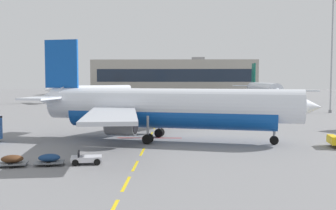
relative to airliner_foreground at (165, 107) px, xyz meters
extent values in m
plane|color=slate|center=(19.94, 20.04, -3.95)|extent=(400.00, 400.00, 0.00)
cube|color=yellow|center=(-2.06, -19.27, -3.95)|extent=(0.24, 4.00, 0.01)
cube|color=yellow|center=(-2.06, -13.64, -3.95)|extent=(0.24, 4.00, 0.01)
cube|color=yellow|center=(-2.06, -7.24, -3.95)|extent=(0.24, 4.00, 0.01)
cube|color=yellow|center=(-2.06, -0.65, -3.95)|extent=(0.24, 4.00, 0.01)
cube|color=yellow|center=(-2.06, 5.21, -3.95)|extent=(0.24, 4.00, 0.01)
cube|color=yellow|center=(-2.06, 12.44, -3.95)|extent=(0.24, 4.00, 0.01)
cube|color=yellow|center=(-2.06, 18.51, -3.95)|extent=(0.24, 4.00, 0.01)
cube|color=yellow|center=(-2.06, 24.04, -3.95)|extent=(0.24, 4.00, 0.01)
cube|color=yellow|center=(-2.06, 30.30, -3.95)|extent=(0.24, 4.00, 0.01)
cube|color=yellow|center=(-2.06, 36.37, -3.95)|extent=(0.24, 4.00, 0.01)
cube|color=yellow|center=(-2.06, 43.68, -3.95)|extent=(0.24, 4.00, 0.01)
cube|color=yellow|center=(-2.06, 50.29, -3.95)|extent=(0.24, 4.00, 0.01)
cube|color=yellow|center=(-2.06, 56.51, -3.95)|extent=(0.24, 4.00, 0.01)
cube|color=yellow|center=(-2.06, 62.18, -3.95)|extent=(0.24, 4.00, 0.01)
cube|color=yellow|center=(-2.06, 69.06, -3.95)|extent=(0.24, 4.00, 0.01)
cube|color=#B21414|center=(-2.06, 2.04, -3.95)|extent=(8.00, 0.40, 0.01)
cylinder|color=silver|center=(0.57, -0.12, 0.35)|extent=(30.24, 9.83, 3.80)
cylinder|color=#0F479E|center=(0.57, -0.12, -0.69)|extent=(24.70, 8.40, 3.50)
cone|color=silver|center=(15.31, -3.17, 0.35)|extent=(4.18, 4.36, 3.72)
cone|color=silver|center=(-14.85, 3.08, 0.83)|extent=(4.77, 4.02, 3.23)
cube|color=#192333|center=(14.28, -2.96, 1.02)|extent=(2.15, 3.12, 0.60)
cube|color=#0F479E|center=(-13.14, 2.72, 5.25)|extent=(4.38, 1.25, 6.00)
cube|color=silver|center=(-13.17, 6.00, 1.11)|extent=(4.43, 6.92, 0.24)
cube|color=silver|center=(-14.47, -0.27, 1.11)|extent=(4.43, 6.92, 0.24)
cube|color=#B7BCC6|center=(-1.59, 9.01, -0.12)|extent=(12.87, 17.04, 0.36)
cube|color=#B7BCC6|center=(-5.04, -7.64, -0.12)|extent=(7.00, 17.48, 0.36)
cylinder|color=#4C4F54|center=(-2.35, 6.10, -1.57)|extent=(3.56, 2.71, 2.10)
cylinder|color=black|center=(-0.78, 5.78, -1.57)|extent=(0.48, 1.77, 1.79)
cylinder|color=#4C4F54|center=(-4.58, -4.67, -1.57)|extent=(3.56, 2.71, 2.10)
cylinder|color=black|center=(-3.02, -4.99, -1.57)|extent=(0.48, 1.77, 1.79)
cylinder|color=gray|center=(12.23, -2.53, -2.12)|extent=(0.28, 0.28, 2.67)
cylinder|color=black|center=(12.23, -2.53, -3.45)|extent=(1.03, 0.48, 0.99)
cylinder|color=gray|center=(-0.86, 2.83, -2.09)|extent=(0.28, 0.28, 2.61)
cylinder|color=black|center=(-0.79, 3.18, -3.40)|extent=(1.15, 0.57, 1.10)
cylinder|color=black|center=(-0.93, 2.49, -3.40)|extent=(1.15, 0.57, 1.10)
cylinder|color=gray|center=(-1.91, -2.26, -2.09)|extent=(0.28, 0.28, 2.61)
cylinder|color=black|center=(-1.84, -1.92, -3.40)|extent=(1.15, 0.57, 1.10)
cylinder|color=black|center=(-1.98, -2.60, -3.40)|extent=(1.15, 0.57, 1.10)
cube|color=yellow|center=(18.13, -3.93, -2.83)|extent=(1.05, 2.59, 0.24)
cylinder|color=black|center=(19.04, -2.64, -3.50)|extent=(0.95, 0.52, 0.90)
cylinder|color=silver|center=(25.27, 66.34, 0.34)|extent=(4.09, 30.08, 3.79)
cylinder|color=#0F604C|center=(25.27, 66.34, -0.70)|extent=(3.73, 24.49, 3.49)
cone|color=silver|center=(25.42, 51.32, 0.34)|extent=(3.75, 3.53, 3.72)
cone|color=silver|center=(25.12, 82.06, 0.82)|extent=(3.26, 4.22, 3.22)
cube|color=#192333|center=(25.41, 52.37, 1.01)|extent=(2.86, 1.62, 0.60)
cube|color=#0F604C|center=(25.14, 80.32, 5.23)|extent=(0.40, 4.40, 5.99)
cube|color=silver|center=(28.32, 81.05, 1.10)|extent=(6.42, 3.26, 0.24)
cube|color=silver|center=(21.93, 80.98, 1.10)|extent=(6.42, 3.26, 0.24)
cube|color=#B7BCC6|center=(33.72, 70.39, -0.13)|extent=(17.61, 9.99, 0.36)
cube|color=#B7BCC6|center=(16.75, 70.23, -0.13)|extent=(17.59, 10.27, 0.36)
cylinder|color=#4C4F54|center=(30.72, 70.51, -1.58)|extent=(2.13, 3.21, 2.10)
cylinder|color=black|center=(30.74, 68.92, -1.58)|extent=(1.78, 0.14, 1.78)
cylinder|color=#4C4F54|center=(19.74, 70.41, -1.58)|extent=(2.13, 3.21, 2.10)
cylinder|color=black|center=(19.76, 68.81, -1.58)|extent=(1.78, 0.14, 1.78)
cylinder|color=gray|center=(25.39, 54.47, -2.13)|extent=(0.28, 0.28, 2.66)
cylinder|color=black|center=(25.39, 54.47, -3.46)|extent=(0.29, 0.99, 0.99)
cylinder|color=gray|center=(27.85, 68.36, -2.10)|extent=(0.28, 0.28, 2.61)
cylinder|color=black|center=(28.20, 68.37, -3.40)|extent=(0.36, 1.10, 1.10)
cylinder|color=black|center=(27.50, 68.36, -3.40)|extent=(0.36, 1.10, 1.10)
cylinder|color=gray|center=(22.66, 68.31, -2.10)|extent=(0.28, 0.28, 2.61)
cylinder|color=black|center=(23.01, 68.32, -3.40)|extent=(0.36, 1.10, 1.10)
cylinder|color=black|center=(22.31, 68.31, -3.40)|extent=(0.36, 1.10, 1.10)
cylinder|color=silver|center=(-25.50, 75.82, -0.33)|extent=(22.67, 17.03, 3.20)
cylinder|color=orange|center=(-25.50, 75.82, -1.21)|extent=(18.65, 14.14, 2.94)
cone|color=silver|center=(-15.07, 83.02, -0.33)|extent=(4.21, 4.25, 3.14)
cone|color=silver|center=(-36.41, 68.28, 0.07)|extent=(4.46, 4.25, 2.72)
cube|color=#192333|center=(-15.80, 82.51, 0.23)|extent=(2.47, 2.74, 0.51)
cube|color=orange|center=(-35.20, 69.12, 3.80)|extent=(3.22, 2.35, 5.05)
cube|color=silver|center=(-37.21, 71.00, 0.31)|extent=(5.28, 5.97, 0.20)
cube|color=silver|center=(-34.15, 66.57, 0.31)|extent=(5.28, 5.97, 0.20)
cube|color=#B7BCC6|center=(-32.32, 79.80, -0.73)|extent=(7.68, 14.87, 0.30)
cube|color=#B7BCC6|center=(-24.18, 68.02, -0.73)|extent=(13.95, 11.70, 0.30)
cylinder|color=#4C4F54|center=(-30.99, 77.65, -1.95)|extent=(3.22, 2.99, 1.77)
cylinder|color=black|center=(-29.88, 78.42, -1.95)|extent=(0.94, 1.29, 1.50)
cylinder|color=#4C4F54|center=(-25.72, 70.03, -1.95)|extent=(3.22, 2.99, 1.77)
cylinder|color=black|center=(-24.61, 70.80, -1.95)|extent=(0.94, 1.29, 1.50)
cylinder|color=gray|center=(-17.25, 81.51, -2.41)|extent=(0.24, 0.24, 2.24)
cylinder|color=black|center=(-17.25, 81.51, -3.53)|extent=(0.82, 0.67, 0.83)
cylinder|color=gray|center=(-28.13, 76.66, -2.39)|extent=(0.24, 0.24, 2.20)
cylinder|color=black|center=(-28.29, 76.90, -3.49)|extent=(0.93, 0.77, 0.93)
cylinder|color=black|center=(-27.96, 76.42, -3.49)|extent=(0.93, 0.77, 0.93)
cylinder|color=gray|center=(-25.64, 73.06, -2.39)|extent=(0.24, 0.24, 2.20)
cylinder|color=black|center=(-25.81, 73.30, -3.49)|extent=(0.93, 0.77, 0.93)
cylinder|color=black|center=(-25.47, 72.82, -3.49)|extent=(0.93, 0.77, 0.93)
cube|color=black|center=(-4.64, 21.26, -3.21)|extent=(7.30, 5.46, 0.60)
cube|color=silver|center=(-2.61, 20.16, -2.36)|extent=(3.19, 3.16, 1.10)
cube|color=#192333|center=(-1.60, 19.61, -2.26)|extent=(0.97, 1.71, 0.64)
cube|color=#B7BCC6|center=(-5.50, 21.73, -1.86)|extent=(5.33, 4.38, 2.10)
cylinder|color=black|center=(-2.10, 21.25, -3.47)|extent=(0.98, 0.71, 0.96)
cylinder|color=black|center=(-3.25, 19.14, -3.47)|extent=(0.98, 0.71, 0.96)
cylinder|color=black|center=(-6.03, 23.39, -3.47)|extent=(0.98, 0.71, 0.96)
cylinder|color=black|center=(-7.18, 21.28, -3.47)|extent=(0.98, 0.71, 0.96)
cube|color=silver|center=(-6.35, -13.03, -3.49)|extent=(2.82, 1.88, 0.44)
cube|color=black|center=(-6.98, -13.16, -3.09)|extent=(0.34, 1.12, 0.56)
cylinder|color=black|center=(-5.59, -12.16, -3.67)|extent=(0.58, 0.29, 0.56)
cylinder|color=black|center=(-5.32, -13.54, -3.67)|extent=(0.58, 0.29, 0.56)
cylinder|color=black|center=(-7.38, -12.52, -3.67)|extent=(0.58, 0.29, 0.56)
cylinder|color=black|center=(-7.10, -13.89, -3.67)|extent=(0.58, 0.29, 0.56)
cube|color=slate|center=(-9.38, -13.64, -3.67)|extent=(2.65, 1.94, 0.12)
ellipsoid|color=navy|center=(-9.38, -13.64, -3.29)|extent=(2.02, 1.54, 0.64)
cylinder|color=black|center=(-9.52, -12.98, -3.73)|extent=(0.46, 0.22, 0.44)
cylinder|color=black|center=(-9.25, -14.30, -3.73)|extent=(0.46, 0.22, 0.44)
cube|color=slate|center=(-12.33, -14.23, -3.67)|extent=(2.65, 1.94, 0.12)
ellipsoid|color=#4C2D19|center=(-12.33, -14.23, -3.29)|extent=(2.02, 1.54, 0.64)
cylinder|color=black|center=(-12.46, -13.57, -3.73)|extent=(0.46, 0.22, 0.44)
cylinder|color=black|center=(-12.19, -14.89, -3.73)|extent=(0.46, 0.22, 0.44)
cylinder|color=slate|center=(33.95, 38.84, -3.65)|extent=(0.70, 0.70, 0.60)
cylinder|color=#9EA0A5|center=(33.95, 38.84, 8.36)|extent=(0.36, 0.36, 24.62)
cube|color=#9E998E|center=(-1.02, 141.93, 3.93)|extent=(75.03, 24.99, 15.76)
cube|color=#192333|center=(-1.02, 129.38, 4.72)|extent=(69.03, 0.12, 5.67)
cube|color=gray|center=(10.24, 141.93, 12.61)|extent=(6.00, 5.00, 1.60)
camera|label=1|loc=(1.73, -46.45, 3.45)|focal=42.21mm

